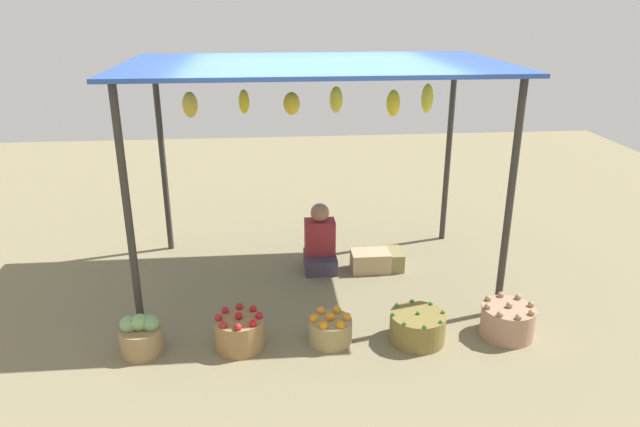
{
  "coord_description": "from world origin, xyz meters",
  "views": [
    {
      "loc": [
        -0.5,
        -5.85,
        2.94
      ],
      "look_at": [
        0.0,
        -0.53,
        0.95
      ],
      "focal_mm": 32.7,
      "sensor_mm": 36.0,
      "label": 1
    }
  ],
  "objects_px": {
    "basket_cabbages": "(141,336)",
    "basket_potatoes": "(507,321)",
    "basket_green_chilies": "(417,327)",
    "wooden_crate_stacked_rear": "(370,261)",
    "wooden_crate_near_vendor": "(384,259)",
    "basket_oranges": "(330,330)",
    "vendor_person": "(320,244)",
    "basket_red_apples": "(240,332)"
  },
  "relations": [
    {
      "from": "basket_green_chilies",
      "to": "basket_potatoes",
      "type": "height_order",
      "value": "basket_potatoes"
    },
    {
      "from": "wooden_crate_stacked_rear",
      "to": "basket_oranges",
      "type": "bearing_deg",
      "value": -113.3
    },
    {
      "from": "vendor_person",
      "to": "wooden_crate_near_vendor",
      "type": "height_order",
      "value": "vendor_person"
    },
    {
      "from": "basket_cabbages",
      "to": "wooden_crate_near_vendor",
      "type": "bearing_deg",
      "value": 31.31
    },
    {
      "from": "basket_green_chilies",
      "to": "basket_potatoes",
      "type": "distance_m",
      "value": 0.85
    },
    {
      "from": "basket_oranges",
      "to": "wooden_crate_near_vendor",
      "type": "bearing_deg",
      "value": 61.92
    },
    {
      "from": "basket_red_apples",
      "to": "basket_potatoes",
      "type": "relative_size",
      "value": 0.91
    },
    {
      "from": "basket_potatoes",
      "to": "basket_cabbages",
      "type": "bearing_deg",
      "value": 179.61
    },
    {
      "from": "basket_cabbages",
      "to": "wooden_crate_near_vendor",
      "type": "relative_size",
      "value": 0.93
    },
    {
      "from": "vendor_person",
      "to": "basket_potatoes",
      "type": "relative_size",
      "value": 1.62
    },
    {
      "from": "wooden_crate_near_vendor",
      "to": "wooden_crate_stacked_rear",
      "type": "xyz_separation_m",
      "value": [
        -0.17,
        -0.04,
        0.01
      ]
    },
    {
      "from": "basket_red_apples",
      "to": "basket_oranges",
      "type": "height_order",
      "value": "basket_red_apples"
    },
    {
      "from": "wooden_crate_near_vendor",
      "to": "basket_potatoes",
      "type": "bearing_deg",
      "value": -60.77
    },
    {
      "from": "basket_cabbages",
      "to": "wooden_crate_stacked_rear",
      "type": "bearing_deg",
      "value": 32.42
    },
    {
      "from": "basket_cabbages",
      "to": "basket_potatoes",
      "type": "height_order",
      "value": "basket_cabbages"
    },
    {
      "from": "wooden_crate_stacked_rear",
      "to": "basket_green_chilies",
      "type": "bearing_deg",
      "value": -83.4
    },
    {
      "from": "basket_green_chilies",
      "to": "wooden_crate_stacked_rear",
      "type": "relative_size",
      "value": 1.16
    },
    {
      "from": "wooden_crate_near_vendor",
      "to": "wooden_crate_stacked_rear",
      "type": "bearing_deg",
      "value": -166.11
    },
    {
      "from": "basket_cabbages",
      "to": "basket_potatoes",
      "type": "bearing_deg",
      "value": -0.39
    },
    {
      "from": "basket_oranges",
      "to": "basket_potatoes",
      "type": "xyz_separation_m",
      "value": [
        1.63,
        -0.04,
        0.02
      ]
    },
    {
      "from": "basket_cabbages",
      "to": "basket_oranges",
      "type": "bearing_deg",
      "value": 0.52
    },
    {
      "from": "basket_oranges",
      "to": "basket_potatoes",
      "type": "distance_m",
      "value": 1.64
    },
    {
      "from": "basket_potatoes",
      "to": "vendor_person",
      "type": "bearing_deg",
      "value": 135.12
    },
    {
      "from": "vendor_person",
      "to": "basket_oranges",
      "type": "relative_size",
      "value": 2.0
    },
    {
      "from": "vendor_person",
      "to": "basket_green_chilies",
      "type": "bearing_deg",
      "value": -65.02
    },
    {
      "from": "basket_cabbages",
      "to": "basket_red_apples",
      "type": "bearing_deg",
      "value": 0.88
    },
    {
      "from": "vendor_person",
      "to": "wooden_crate_stacked_rear",
      "type": "height_order",
      "value": "vendor_person"
    },
    {
      "from": "basket_potatoes",
      "to": "wooden_crate_stacked_rear",
      "type": "distance_m",
      "value": 1.79
    },
    {
      "from": "vendor_person",
      "to": "basket_red_apples",
      "type": "bearing_deg",
      "value": -119.17
    },
    {
      "from": "basket_oranges",
      "to": "vendor_person",
      "type": "bearing_deg",
      "value": 88.16
    },
    {
      "from": "wooden_crate_stacked_rear",
      "to": "wooden_crate_near_vendor",
      "type": "bearing_deg",
      "value": 13.89
    },
    {
      "from": "vendor_person",
      "to": "basket_potatoes",
      "type": "height_order",
      "value": "vendor_person"
    },
    {
      "from": "wooden_crate_near_vendor",
      "to": "wooden_crate_stacked_rear",
      "type": "distance_m",
      "value": 0.18
    },
    {
      "from": "vendor_person",
      "to": "basket_green_chilies",
      "type": "distance_m",
      "value": 1.76
    },
    {
      "from": "basket_oranges",
      "to": "wooden_crate_near_vendor",
      "type": "xyz_separation_m",
      "value": [
        0.79,
        1.48,
        -0.02
      ]
    },
    {
      "from": "vendor_person",
      "to": "wooden_crate_stacked_rear",
      "type": "relative_size",
      "value": 1.8
    },
    {
      "from": "wooden_crate_near_vendor",
      "to": "wooden_crate_stacked_rear",
      "type": "height_order",
      "value": "wooden_crate_stacked_rear"
    },
    {
      "from": "basket_potatoes",
      "to": "wooden_crate_near_vendor",
      "type": "height_order",
      "value": "basket_potatoes"
    },
    {
      "from": "basket_cabbages",
      "to": "basket_red_apples",
      "type": "relative_size",
      "value": 0.86
    },
    {
      "from": "basket_oranges",
      "to": "basket_potatoes",
      "type": "bearing_deg",
      "value": -1.31
    },
    {
      "from": "basket_cabbages",
      "to": "basket_green_chilies",
      "type": "distance_m",
      "value": 2.45
    },
    {
      "from": "basket_green_chilies",
      "to": "wooden_crate_stacked_rear",
      "type": "xyz_separation_m",
      "value": [
        -0.17,
        1.48,
        -0.02
      ]
    }
  ]
}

